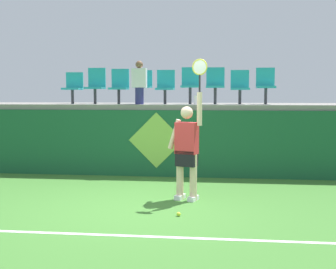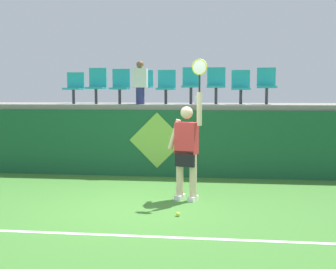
# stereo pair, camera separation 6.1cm
# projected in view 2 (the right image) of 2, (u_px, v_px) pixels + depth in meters

# --- Properties ---
(ground_plane) EXTENTS (40.00, 40.00, 0.00)m
(ground_plane) POSITION_uv_depth(u_px,v_px,m) (138.00, 209.00, 7.45)
(ground_plane) COLOR #3D752D
(court_back_wall) EXTENTS (10.16, 0.20, 1.52)m
(court_back_wall) POSITION_uv_depth(u_px,v_px,m) (163.00, 143.00, 10.37)
(court_back_wall) COLOR #195633
(court_back_wall) RESTS_ON ground_plane
(spectator_platform) EXTENTS (10.16, 2.43, 0.12)m
(spectator_platform) POSITION_uv_depth(u_px,v_px,m) (169.00, 106.00, 11.45)
(spectator_platform) COLOR gray
(spectator_platform) RESTS_ON court_back_wall
(court_baseline_stripe) EXTENTS (9.14, 0.08, 0.01)m
(court_baseline_stripe) POSITION_uv_depth(u_px,v_px,m) (118.00, 235.00, 6.05)
(court_baseline_stripe) COLOR white
(court_baseline_stripe) RESTS_ON ground_plane
(tennis_player) EXTENTS (0.72, 0.37, 2.49)m
(tennis_player) POSITION_uv_depth(u_px,v_px,m) (187.00, 148.00, 8.00)
(tennis_player) COLOR white
(tennis_player) RESTS_ON ground_plane
(tennis_ball) EXTENTS (0.07, 0.07, 0.07)m
(tennis_ball) POSITION_uv_depth(u_px,v_px,m) (178.00, 214.00, 7.00)
(tennis_ball) COLOR #D1E533
(tennis_ball) RESTS_ON ground_plane
(water_bottle) EXTENTS (0.08, 0.08, 0.21)m
(water_bottle) POSITION_uv_depth(u_px,v_px,m) (196.00, 100.00, 10.36)
(water_bottle) COLOR white
(water_bottle) RESTS_ON spectator_platform
(stadium_chair_0) EXTENTS (0.44, 0.42, 0.79)m
(stadium_chair_0) POSITION_uv_depth(u_px,v_px,m) (74.00, 86.00, 11.31)
(stadium_chair_0) COLOR #38383D
(stadium_chair_0) RESTS_ON spectator_platform
(stadium_chair_1) EXTENTS (0.44, 0.42, 0.89)m
(stadium_chair_1) POSITION_uv_depth(u_px,v_px,m) (97.00, 84.00, 11.24)
(stadium_chair_1) COLOR #38383D
(stadium_chair_1) RESTS_ON spectator_platform
(stadium_chair_2) EXTENTS (0.44, 0.42, 0.87)m
(stadium_chair_2) POSITION_uv_depth(u_px,v_px,m) (120.00, 85.00, 11.17)
(stadium_chair_2) COLOR #38383D
(stadium_chair_2) RESTS_ON spectator_platform
(stadium_chair_3) EXTENTS (0.44, 0.42, 0.83)m
(stadium_chair_3) POSITION_uv_depth(u_px,v_px,m) (144.00, 84.00, 11.08)
(stadium_chair_3) COLOR #38383D
(stadium_chair_3) RESTS_ON spectator_platform
(stadium_chair_4) EXTENTS (0.44, 0.42, 0.83)m
(stadium_chair_4) POSITION_uv_depth(u_px,v_px,m) (166.00, 85.00, 11.03)
(stadium_chair_4) COLOR #38383D
(stadium_chair_4) RESTS_ON spectator_platform
(stadium_chair_5) EXTENTS (0.44, 0.42, 0.89)m
(stadium_chair_5) POSITION_uv_depth(u_px,v_px,m) (191.00, 83.00, 10.94)
(stadium_chair_5) COLOR #38383D
(stadium_chair_5) RESTS_ON spectator_platform
(stadium_chair_6) EXTENTS (0.44, 0.42, 0.89)m
(stadium_chair_6) POSITION_uv_depth(u_px,v_px,m) (216.00, 84.00, 10.87)
(stadium_chair_6) COLOR #38383D
(stadium_chair_6) RESTS_ON spectator_platform
(stadium_chair_7) EXTENTS (0.44, 0.42, 0.82)m
(stadium_chair_7) POSITION_uv_depth(u_px,v_px,m) (241.00, 85.00, 10.80)
(stadium_chair_7) COLOR #38383D
(stadium_chair_7) RESTS_ON spectator_platform
(stadium_chair_8) EXTENTS (0.44, 0.42, 0.87)m
(stadium_chair_8) POSITION_uv_depth(u_px,v_px,m) (267.00, 84.00, 10.73)
(stadium_chair_8) COLOR #38383D
(stadium_chair_8) RESTS_ON spectator_platform
(spectator_0) EXTENTS (0.34, 0.20, 1.02)m
(spectator_0) POSITION_uv_depth(u_px,v_px,m) (140.00, 82.00, 10.64)
(spectator_0) COLOR navy
(spectator_0) RESTS_ON spectator_platform
(wall_signage_mount) EXTENTS (1.27, 0.01, 1.47)m
(wall_signage_mount) POSITION_uv_depth(u_px,v_px,m) (157.00, 177.00, 10.35)
(wall_signage_mount) COLOR #195633
(wall_signage_mount) RESTS_ON ground_plane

